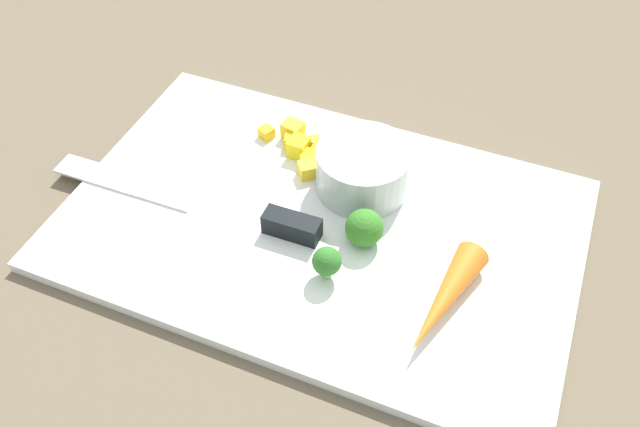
# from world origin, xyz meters

# --- Properties ---
(ground_plane) EXTENTS (4.00, 4.00, 0.00)m
(ground_plane) POSITION_xyz_m (0.00, 0.00, 0.00)
(ground_plane) COLOR brown
(cutting_board) EXTENTS (0.49, 0.32, 0.01)m
(cutting_board) POSITION_xyz_m (0.00, 0.00, 0.01)
(cutting_board) COLOR white
(cutting_board) RESTS_ON ground_plane
(prep_bowl) EXTENTS (0.09, 0.09, 0.05)m
(prep_bowl) POSITION_xyz_m (0.02, 0.06, 0.04)
(prep_bowl) COLOR #B2C0B8
(prep_bowl) RESTS_ON cutting_board
(chef_knife) EXTENTS (0.29, 0.03, 0.02)m
(chef_knife) POSITION_xyz_m (-0.08, -0.03, 0.02)
(chef_knife) COLOR silver
(chef_knife) RESTS_ON cutting_board
(whole_carrot) EXTENTS (0.05, 0.12, 0.03)m
(whole_carrot) POSITION_xyz_m (0.14, -0.06, 0.03)
(whole_carrot) COLOR orange
(whole_carrot) RESTS_ON cutting_board
(carrot_dice_0) EXTENTS (0.02, 0.01, 0.01)m
(carrot_dice_0) POSITION_xyz_m (0.00, 0.12, 0.02)
(carrot_dice_0) COLOR orange
(carrot_dice_0) RESTS_ON cutting_board
(carrot_dice_1) EXTENTS (0.02, 0.02, 0.01)m
(carrot_dice_1) POSITION_xyz_m (-0.04, 0.07, 0.02)
(carrot_dice_1) COLOR orange
(carrot_dice_1) RESTS_ON cutting_board
(carrot_dice_2) EXTENTS (0.02, 0.02, 0.02)m
(carrot_dice_2) POSITION_xyz_m (-0.00, 0.13, 0.02)
(carrot_dice_2) COLOR orange
(carrot_dice_2) RESTS_ON cutting_board
(carrot_dice_3) EXTENTS (0.02, 0.02, 0.01)m
(carrot_dice_3) POSITION_xyz_m (-0.03, 0.08, 0.02)
(carrot_dice_3) COLOR orange
(carrot_dice_3) RESTS_ON cutting_board
(carrot_dice_4) EXTENTS (0.02, 0.02, 0.01)m
(carrot_dice_4) POSITION_xyz_m (-0.03, 0.11, 0.02)
(carrot_dice_4) COLOR orange
(carrot_dice_4) RESTS_ON cutting_board
(carrot_dice_5) EXTENTS (0.01, 0.01, 0.01)m
(carrot_dice_5) POSITION_xyz_m (0.04, 0.11, 0.02)
(carrot_dice_5) COLOR orange
(carrot_dice_5) RESTS_ON cutting_board
(pepper_dice_0) EXTENTS (0.02, 0.02, 0.02)m
(pepper_dice_0) POSITION_xyz_m (-0.04, 0.07, 0.02)
(pepper_dice_0) COLOR yellow
(pepper_dice_0) RESTS_ON cutting_board
(pepper_dice_1) EXTENTS (0.02, 0.02, 0.02)m
(pepper_dice_1) POSITION_xyz_m (-0.06, 0.08, 0.02)
(pepper_dice_1) COLOR yellow
(pepper_dice_1) RESTS_ON cutting_board
(pepper_dice_2) EXTENTS (0.02, 0.02, 0.01)m
(pepper_dice_2) POSITION_xyz_m (-0.04, 0.10, 0.02)
(pepper_dice_2) COLOR yellow
(pepper_dice_2) RESTS_ON cutting_board
(pepper_dice_3) EXTENTS (0.02, 0.02, 0.02)m
(pepper_dice_3) POSITION_xyz_m (-0.04, 0.05, 0.02)
(pepper_dice_3) COLOR yellow
(pepper_dice_3) RESTS_ON cutting_board
(pepper_dice_4) EXTENTS (0.02, 0.02, 0.01)m
(pepper_dice_4) POSITION_xyz_m (-0.10, 0.09, 0.02)
(pepper_dice_4) COLOR yellow
(pepper_dice_4) RESTS_ON cutting_board
(pepper_dice_5) EXTENTS (0.02, 0.02, 0.02)m
(pepper_dice_5) POSITION_xyz_m (-0.07, 0.10, 0.02)
(pepper_dice_5) COLOR yellow
(pepper_dice_5) RESTS_ON cutting_board
(pepper_dice_6) EXTENTS (0.02, 0.02, 0.02)m
(pepper_dice_6) POSITION_xyz_m (-0.03, 0.09, 0.02)
(pepper_dice_6) COLOR yellow
(pepper_dice_6) RESTS_ON cutting_board
(pepper_dice_7) EXTENTS (0.02, 0.02, 0.01)m
(pepper_dice_7) POSITION_xyz_m (-0.07, 0.09, 0.02)
(pepper_dice_7) COLOR yellow
(pepper_dice_7) RESTS_ON cutting_board
(broccoli_floret_0) EXTENTS (0.04, 0.04, 0.04)m
(broccoli_floret_0) POSITION_xyz_m (0.05, -0.01, 0.03)
(broccoli_floret_0) COLOR #98B954
(broccoli_floret_0) RESTS_ON cutting_board
(broccoli_floret_1) EXTENTS (0.03, 0.03, 0.03)m
(broccoli_floret_1) POSITION_xyz_m (0.03, -0.06, 0.03)
(broccoli_floret_1) COLOR #83B75A
(broccoli_floret_1) RESTS_ON cutting_board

